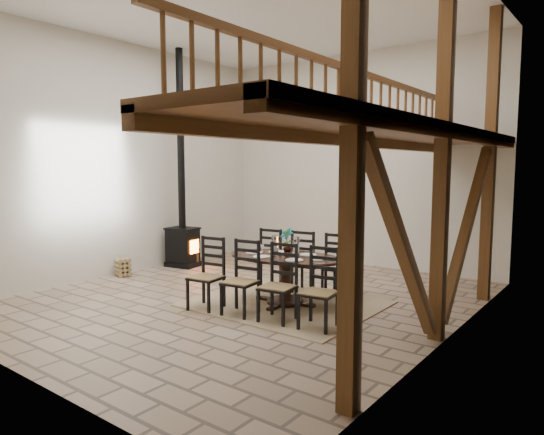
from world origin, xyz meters
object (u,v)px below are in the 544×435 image
Objects in this scene: log_basket at (190,258)px; dining_table at (283,281)px; log_stack at (123,267)px; wood_stove at (182,219)px.

dining_table is at bearing -20.12° from log_basket.
log_stack is at bearing 176.01° from dining_table.
log_stack is at bearing -108.91° from wood_stove.
dining_table is at bearing 4.02° from log_stack.
wood_stove is at bearing 154.22° from dining_table.
dining_table is 4.04m from wood_stove.
wood_stove is at bearing 80.87° from log_stack.
log_basket is at bearing 151.87° from dining_table.
log_stack is (-0.31, -1.65, 0.02)m from log_basket.
wood_stove reaches higher than log_stack.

